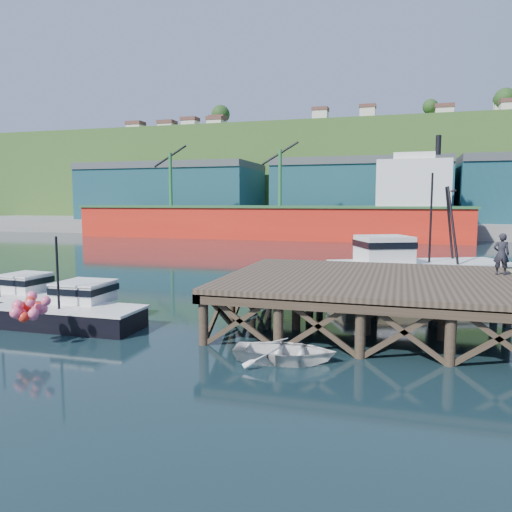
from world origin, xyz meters
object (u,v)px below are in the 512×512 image
at_px(trawler, 416,268).
at_px(dockworker, 501,254).
at_px(boat_navy, 14,298).
at_px(dinghy, 285,351).
at_px(boat_black, 73,310).

bearing_deg(trawler, dockworker, -89.70).
distance_m(boat_navy, dinghy, 14.41).
relative_size(boat_navy, dinghy, 1.69).
xyz_separation_m(dinghy, dockworker, (7.77, 7.77, 2.68)).
xyz_separation_m(boat_black, dinghy, (9.71, -2.10, -0.36)).
bearing_deg(boat_navy, trawler, 35.94).
xyz_separation_m(trawler, dockworker, (3.25, -6.99, 1.61)).
height_order(trawler, dockworker, trawler).
bearing_deg(boat_navy, boat_black, -13.21).
relative_size(boat_black, dinghy, 1.85).
bearing_deg(dinghy, boat_black, 72.98).
height_order(boat_navy, dinghy, boat_navy).
xyz_separation_m(boat_navy, dinghy, (13.98, -3.47, -0.35)).
bearing_deg(trawler, boat_navy, -173.25).
relative_size(boat_navy, boat_black, 0.91).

